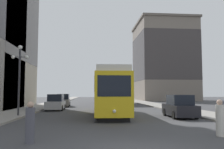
# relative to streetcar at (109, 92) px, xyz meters

# --- Properties ---
(sidewalk_left) EXTENTS (3.49, 120.00, 0.15)m
(sidewalk_left) POSITION_rel_streetcar_xyz_m (-8.78, 26.22, -2.03)
(sidewalk_left) COLOR gray
(sidewalk_left) RESTS_ON ground
(sidewalk_right) EXTENTS (3.49, 120.00, 0.15)m
(sidewalk_right) POSITION_rel_streetcar_xyz_m (8.54, 26.22, -2.03)
(sidewalk_right) COLOR gray
(sidewalk_right) RESTS_ON ground
(streetcar) EXTENTS (2.91, 12.61, 3.89)m
(streetcar) POSITION_rel_streetcar_xyz_m (0.00, 0.00, 0.00)
(streetcar) COLOR black
(streetcar) RESTS_ON ground
(transit_bus) EXTENTS (2.72, 11.89, 3.45)m
(transit_bus) POSITION_rel_streetcar_xyz_m (3.56, 19.39, -0.15)
(transit_bus) COLOR black
(transit_bus) RESTS_ON ground
(parked_car_left_near) EXTENTS (1.90, 4.22, 1.82)m
(parked_car_left_near) POSITION_rel_streetcar_xyz_m (-5.73, 6.02, -1.26)
(parked_car_left_near) COLOR black
(parked_car_left_near) RESTS_ON ground
(parked_car_left_mid) EXTENTS (2.05, 4.89, 1.82)m
(parked_car_left_mid) POSITION_rel_streetcar_xyz_m (-5.73, 13.19, -1.26)
(parked_car_left_mid) COLOR black
(parked_car_left_mid) RESTS_ON ground
(parked_car_right_far) EXTENTS (2.03, 4.32, 1.82)m
(parked_car_right_far) POSITION_rel_streetcar_xyz_m (5.49, -2.89, -1.26)
(parked_car_right_far) COLOR black
(parked_car_right_far) RESTS_ON ground
(pedestrian_crossing_near) EXTENTS (0.38, 0.38, 1.68)m
(pedestrian_crossing_near) POSITION_rel_streetcar_xyz_m (4.28, -11.04, -1.32)
(pedestrian_crossing_near) COLOR beige
(pedestrian_crossing_near) RESTS_ON ground
(pedestrian_crossing_far) EXTENTS (0.37, 0.37, 1.65)m
(pedestrian_crossing_far) POSITION_rel_streetcar_xyz_m (-4.04, -11.83, -1.33)
(pedestrian_crossing_far) COLOR #4C4C56
(pedestrian_crossing_far) RESTS_ON ground
(lamp_post_left_near) EXTENTS (1.41, 0.36, 5.83)m
(lamp_post_left_near) POSITION_rel_streetcar_xyz_m (-7.63, -1.47, 1.85)
(lamp_post_left_near) COLOR #333338
(lamp_post_left_near) RESTS_ON sidewalk_left
(building_right_corner) EXTENTS (14.15, 15.78, 20.34)m
(building_right_corner) POSITION_rel_streetcar_xyz_m (17.06, 37.98, 8.35)
(building_right_corner) COLOR slate
(building_right_corner) RESTS_ON ground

